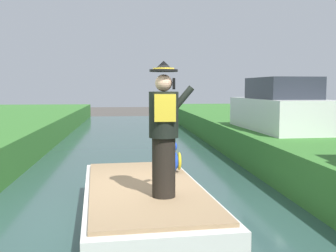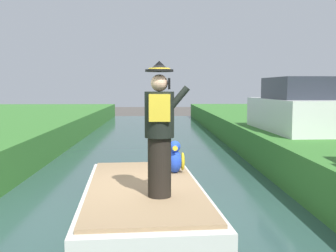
{
  "view_description": "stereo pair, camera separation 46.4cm",
  "coord_description": "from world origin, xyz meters",
  "views": [
    {
      "loc": [
        -0.28,
        -6.09,
        2.21
      ],
      "look_at": [
        0.38,
        0.19,
        1.61
      ],
      "focal_mm": 43.79,
      "sensor_mm": 36.0,
      "label": 1
    },
    {
      "loc": [
        0.18,
        -6.12,
        2.21
      ],
      "look_at": [
        0.38,
        0.19,
        1.61
      ],
      "focal_mm": 43.79,
      "sensor_mm": 36.0,
      "label": 2
    }
  ],
  "objects": [
    {
      "name": "canal_water",
      "position": [
        0.0,
        0.0,
        0.05
      ],
      "size": [
        5.58,
        48.0,
        0.1
      ],
      "primitive_type": "cube",
      "color": "#2D4C47",
      "rests_on": "ground"
    },
    {
      "name": "boat",
      "position": [
        0.0,
        0.08,
        0.4
      ],
      "size": [
        2.1,
        4.32,
        0.61
      ],
      "color": "silver",
      "rests_on": "canal_water"
    },
    {
      "name": "person_pirate",
      "position": [
        0.24,
        -0.6,
        1.64
      ],
      "size": [
        0.61,
        0.42,
        1.85
      ],
      "rotation": [
        0.0,
        0.0,
        0.08
      ],
      "color": "black",
      "rests_on": "boat"
    },
    {
      "name": "parrot_plush",
      "position": [
        0.52,
        0.97,
        0.95
      ],
      "size": [
        0.36,
        0.35,
        0.57
      ],
      "color": "blue",
      "rests_on": "boat"
    },
    {
      "name": "ground_plane",
      "position": [
        0.0,
        0.0,
        0.0
      ],
      "size": [
        80.0,
        80.0,
        0.0
      ],
      "primitive_type": "plane",
      "color": "#4C4742"
    },
    {
      "name": "parked_car_white",
      "position": [
        4.14,
        5.29,
        1.61
      ],
      "size": [
        1.86,
        4.07,
        1.5
      ],
      "color": "white",
      "rests_on": "grass_bank_far"
    }
  ]
}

